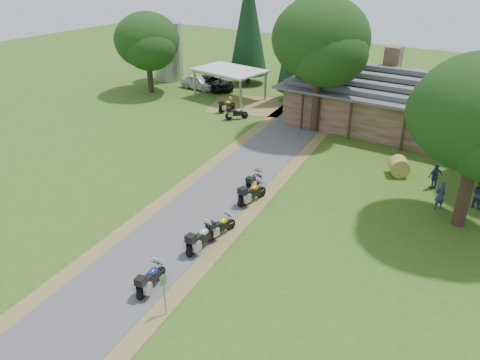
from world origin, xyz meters
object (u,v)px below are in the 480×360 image
Objects in this scene: lodge at (422,102)px; car_white_sedan at (199,80)px; motorcycle_carport_a at (227,105)px; motorcycle_carport_b at (237,112)px; car_dark_suv at (213,79)px; motorcycle_row_b at (201,237)px; motorcycle_row_e at (254,180)px; silo at (167,49)px; carport at (230,84)px; motorcycle_row_a at (151,277)px; hay_bale at (399,166)px; motorcycle_row_c at (221,225)px; motorcycle_row_d at (252,192)px.

lodge is 22.42m from car_white_sedan.
car_white_sedan is at bearing 64.91° from motorcycle_carport_a.
motorcycle_carport_b is at bearing -120.58° from car_white_sedan.
car_dark_suv is 28.87m from motorcycle_row_b.
motorcycle_carport_b is at bearing -158.90° from lodge.
motorcycle_row_e is at bearing -127.65° from car_dark_suv.
silo is 3.85× the size of motorcycle_row_e.
carport is 3.33× the size of motorcycle_row_b.
motorcycle_row_a is at bearing -141.99° from car_white_sedan.
silo is 1.02× the size of carport.
hay_bale is (5.34, 17.08, -0.01)m from motorcycle_row_a.
lodge is at bearing 8.09° from carport.
motorcycle_carport_a is (-11.44, 21.80, -0.02)m from motorcycle_row_a.
motorcycle_carport_b reaches higher than motorcycle_row_c.
motorcycle_row_b reaches higher than motorcycle_row_e.
carport is 28.73m from motorcycle_row_a.
hay_bale is (5.34, 12.04, 0.01)m from motorcycle_row_c.
motorcycle_row_d is at bearing -131.01° from motorcycle_carport_a.
car_white_sedan reaches higher than hay_bale.
motorcycle_carport_b is at bearing -115.21° from motorcycle_carport_a.
motorcycle_carport_b is 15.19m from hay_bale.
hay_bale is at bearing -96.78° from motorcycle_carport_a.
motorcycle_carport_a is at bearing -26.11° from silo.
motorcycle_row_b is 14.57m from hay_bale.
carport is (-17.82, -0.44, -1.05)m from lodge.
carport is 1.19× the size of car_dark_suv.
motorcycle_row_e is 1.41× the size of hay_bale.
motorcycle_row_b is (16.81, -23.47, -0.38)m from car_dark_suv.
motorcycle_row_d is at bearing -131.37° from car_white_sedan.
motorcycle_row_e is 12.96m from motorcycle_carport_b.
motorcycle_carport_a is at bearing 17.91° from motorcycle_row_a.
motorcycle_carport_a is at bearing -120.56° from car_white_sedan.
hay_bale reaches higher than motorcycle_carport_b.
lodge reaches higher than motorcycle_row_c.
motorcycle_row_b is at bearing -8.67° from motorcycle_row_a.
motorcycle_carport_a is at bearing 34.39° from motorcycle_row_e.
hay_bale is (14.81, -3.38, 0.00)m from motorcycle_carport_b.
motorcycle_row_a is 17.89m from hay_bale.
car_white_sedan is 29.03m from motorcycle_row_b.
silo is 29.81m from motorcycle_row_d.
motorcycle_row_e is at bearing -130.10° from car_white_sedan.
carport reaches higher than motorcycle_row_e.
motorcycle_row_d is (13.03, -16.50, -0.73)m from carport.
motorcycle_row_d is 14.67m from motorcycle_carport_b.
motorcycle_carport_b is (14.00, -7.23, -2.69)m from silo.
motorcycle_row_a is (18.10, -26.29, -0.28)m from car_white_sedan.
motorcycle_row_e is at bearing -44.09° from carport.
motorcycle_row_c is 3.82m from motorcycle_row_d.
silo reaches higher than motorcycle_row_d.
car_white_sedan is at bearing 178.62° from lodge.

